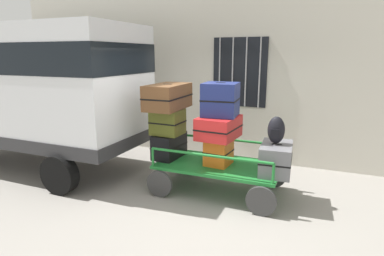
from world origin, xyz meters
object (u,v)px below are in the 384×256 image
object	(u,v)px
suitcase_left_top	(168,97)
suitcase_midleft_bottom	(219,151)
suitcase_left_bottom	(169,145)
suitcase_left_middle	(168,122)
suitcase_midleft_top	(221,99)
backpack	(276,130)
luggage_cart	(219,169)
suitcase_midleft_middle	(219,127)
van	(32,84)
suitcase_center_bottom	(276,158)

from	to	relation	value
suitcase_left_top	suitcase_midleft_bottom	size ratio (longest dim) A/B	2.08
suitcase_left_bottom	suitcase_left_middle	bearing A→B (deg)	-90.00
suitcase_midleft_top	backpack	xyz separation A→B (m)	(0.95, -0.04, -0.44)
suitcase_left_middle	suitcase_left_top	size ratio (longest dim) A/B	0.54
luggage_cart	suitcase_left_bottom	size ratio (longest dim) A/B	3.02
suitcase_midleft_middle	backpack	world-z (taller)	backpack
suitcase_left_bottom	suitcase_midleft_top	size ratio (longest dim) A/B	1.16
suitcase_midleft_middle	backpack	bearing A→B (deg)	1.85
suitcase_left_middle	suitcase_left_top	distance (m)	0.45
luggage_cart	suitcase_left_middle	size ratio (longest dim) A/B	3.96
van	suitcase_left_bottom	world-z (taller)	van
suitcase_left_top	suitcase_midleft_middle	xyz separation A→B (m)	(0.97, -0.04, -0.47)
suitcase_midleft_middle	suitcase_center_bottom	size ratio (longest dim) A/B	1.00
suitcase_midleft_bottom	suitcase_left_top	bearing A→B (deg)	178.83
suitcase_left_middle	suitcase_left_top	bearing A→B (deg)	90.00
van	suitcase_left_middle	size ratio (longest dim) A/B	8.59
suitcase_midleft_top	backpack	world-z (taller)	suitcase_midleft_top
suitcase_left_middle	suitcase_midleft_bottom	distance (m)	1.07
suitcase_left_middle	backpack	bearing A→B (deg)	0.80
backpack	luggage_cart	bearing A→B (deg)	179.72
suitcase_midleft_middle	suitcase_center_bottom	xyz separation A→B (m)	(0.97, 0.01, -0.43)
van	backpack	distance (m)	5.03
suitcase_center_bottom	luggage_cart	bearing A→B (deg)	178.57
van	suitcase_midleft_top	distance (m)	4.05
luggage_cart	suitcase_left_top	distance (m)	1.58
suitcase_midleft_middle	suitcase_midleft_top	world-z (taller)	suitcase_midleft_top
suitcase_left_bottom	suitcase_midleft_top	distance (m)	1.33
suitcase_left_middle	suitcase_center_bottom	xyz separation A→B (m)	(1.95, 0.01, -0.45)
luggage_cart	suitcase_midleft_middle	world-z (taller)	suitcase_midleft_middle
van	suitcase_center_bottom	distance (m)	5.13
suitcase_left_top	suitcase_center_bottom	xyz separation A→B (m)	(1.95, -0.02, -0.90)
suitcase_left_top	suitcase_midleft_top	size ratio (longest dim) A/B	1.63
luggage_cart	suitcase_midleft_top	bearing A→B (deg)	90.00
van	suitcase_midleft_middle	world-z (taller)	van
luggage_cart	backpack	xyz separation A→B (m)	(0.95, -0.00, 0.80)
van	suitcase_midleft_top	bearing A→B (deg)	3.05
suitcase_left_bottom	suitcase_midleft_bottom	size ratio (longest dim) A/B	1.47
suitcase_midleft_middle	suitcase_center_bottom	bearing A→B (deg)	0.64
suitcase_left_middle	suitcase_midleft_middle	world-z (taller)	suitcase_left_middle
van	suitcase_midleft_top	xyz separation A→B (m)	(4.05, 0.22, -0.14)
suitcase_left_top	suitcase_center_bottom	world-z (taller)	suitcase_left_top
luggage_cart	suitcase_midleft_top	xyz separation A→B (m)	(-0.00, 0.03, 1.24)
suitcase_left_bottom	luggage_cart	bearing A→B (deg)	-1.27
suitcase_left_middle	suitcase_left_top	world-z (taller)	suitcase_left_top
suitcase_midleft_top	suitcase_center_bottom	world-z (taller)	suitcase_midleft_top
backpack	suitcase_midleft_top	bearing A→B (deg)	177.81
suitcase_left_top	suitcase_center_bottom	size ratio (longest dim) A/B	1.24
suitcase_center_bottom	backpack	world-z (taller)	backpack
van	suitcase_midleft_middle	bearing A→B (deg)	2.11
luggage_cart	suitcase_left_top	size ratio (longest dim) A/B	2.14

